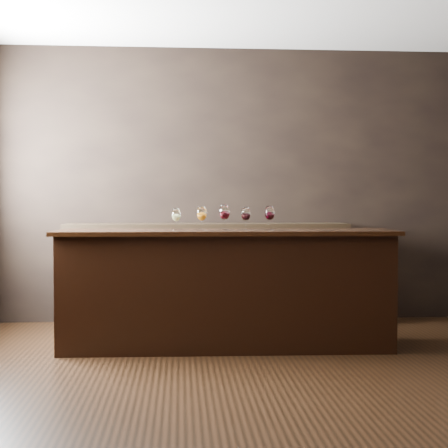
{
  "coord_description": "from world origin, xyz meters",
  "views": [
    {
      "loc": [
        -0.51,
        -4.17,
        1.22
      ],
      "look_at": [
        -0.14,
        1.01,
        1.04
      ],
      "focal_mm": 50.0,
      "sensor_mm": 36.0,
      "label": 1
    }
  ],
  "objects": [
    {
      "name": "bar_counter",
      "position": [
        -0.13,
        1.01,
        0.48
      ],
      "size": [
        2.74,
        0.67,
        0.95
      ],
      "primitive_type": "cube",
      "rotation": [
        0.0,
        0.0,
        -0.03
      ],
      "color": "black",
      "rests_on": "ground"
    },
    {
      "name": "glass_white",
      "position": [
        -0.54,
        1.03,
        1.11
      ],
      "size": [
        0.08,
        0.08,
        0.18
      ],
      "color": "white",
      "rests_on": "bar_top"
    },
    {
      "name": "glass_red_b",
      "position": [
        0.04,
        1.02,
        1.12
      ],
      "size": [
        0.08,
        0.08,
        0.19
      ],
      "color": "white",
      "rests_on": "bar_top"
    },
    {
      "name": "glass_red_a",
      "position": [
        -0.13,
        1.05,
        1.13
      ],
      "size": [
        0.09,
        0.09,
        0.21
      ],
      "color": "white",
      "rests_on": "bar_top"
    },
    {
      "name": "room_shell",
      "position": [
        -0.23,
        0.11,
        1.81
      ],
      "size": [
        5.02,
        4.52,
        2.81
      ],
      "color": "black",
      "rests_on": "ground"
    },
    {
      "name": "glass_amber",
      "position": [
        -0.33,
        0.99,
        1.12
      ],
      "size": [
        0.08,
        0.08,
        0.2
      ],
      "color": "white",
      "rests_on": "bar_top"
    },
    {
      "name": "back_bar_shelf",
      "position": [
        -0.24,
        2.03,
        0.51
      ],
      "size": [
        2.81,
        0.4,
        1.01
      ],
      "primitive_type": "cube",
      "color": "black",
      "rests_on": "ground"
    },
    {
      "name": "ground",
      "position": [
        0.0,
        0.0,
        0.0
      ],
      "size": [
        5.0,
        5.0,
        0.0
      ],
      "primitive_type": "plane",
      "color": "black",
      "rests_on": "ground"
    },
    {
      "name": "bar_top",
      "position": [
        -0.13,
        1.01,
        0.97
      ],
      "size": [
        2.83,
        0.74,
        0.04
      ],
      "primitive_type": "cube",
      "rotation": [
        0.0,
        0.0,
        -0.03
      ],
      "color": "black",
      "rests_on": "bar_counter"
    },
    {
      "name": "glass_red_c",
      "position": [
        0.25,
        1.03,
        1.13
      ],
      "size": [
        0.09,
        0.09,
        0.2
      ],
      "color": "white",
      "rests_on": "bar_top"
    }
  ]
}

